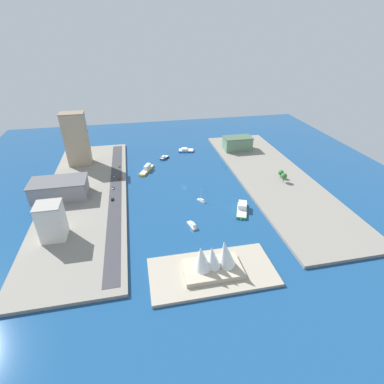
{
  "coord_description": "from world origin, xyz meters",
  "views": [
    {
      "loc": [
        41.37,
        237.09,
        131.56
      ],
      "look_at": [
        -4.03,
        15.17,
        2.35
      ],
      "focal_mm": 27.4,
      "sensor_mm": 36.0,
      "label": 1
    }
  ],
  "objects_px": {
    "taxi_yellow_cab": "(119,166)",
    "traffic_light_waterfront": "(122,175)",
    "opera_landmark": "(213,260)",
    "yacht_sleek_gray": "(192,225)",
    "van_white": "(113,188)",
    "patrol_launch_navy": "(164,158)",
    "sailboat_small_white": "(201,200)",
    "catamaran_blue": "(186,150)",
    "warehouse_low_gray": "(59,189)",
    "sedan_silver": "(114,176)",
    "ferry_yellow_fast": "(147,169)",
    "pickup_red": "(120,178)",
    "apartment_midrise_tan": "(76,139)",
    "terminal_long_green": "(237,143)",
    "suv_black": "(112,199)",
    "hotel_broad_white": "(52,221)",
    "ferry_green_doubledeck": "(242,209)"
  },
  "relations": [
    {
      "from": "ferry_yellow_fast",
      "to": "van_white",
      "type": "bearing_deg",
      "value": 47.36
    },
    {
      "from": "ferry_green_doubledeck",
      "to": "ferry_yellow_fast",
      "type": "bearing_deg",
      "value": -52.18
    },
    {
      "from": "patrol_launch_navy",
      "to": "hotel_broad_white",
      "type": "distance_m",
      "value": 158.85
    },
    {
      "from": "apartment_midrise_tan",
      "to": "catamaran_blue",
      "type": "bearing_deg",
      "value": -171.67
    },
    {
      "from": "suv_black",
      "to": "opera_landmark",
      "type": "bearing_deg",
      "value": 122.89
    },
    {
      "from": "apartment_midrise_tan",
      "to": "terminal_long_green",
      "type": "xyz_separation_m",
      "value": [
        -177.71,
        -5.07,
        -19.52
      ]
    },
    {
      "from": "pickup_red",
      "to": "terminal_long_green",
      "type": "bearing_deg",
      "value": -159.58
    },
    {
      "from": "yacht_sleek_gray",
      "to": "taxi_yellow_cab",
      "type": "xyz_separation_m",
      "value": [
        55.04,
        -115.09,
        2.07
      ]
    },
    {
      "from": "catamaran_blue",
      "to": "traffic_light_waterfront",
      "type": "bearing_deg",
      "value": 41.36
    },
    {
      "from": "traffic_light_waterfront",
      "to": "patrol_launch_navy",
      "type": "bearing_deg",
      "value": -133.88
    },
    {
      "from": "patrol_launch_navy",
      "to": "opera_landmark",
      "type": "distance_m",
      "value": 181.95
    },
    {
      "from": "sailboat_small_white",
      "to": "warehouse_low_gray",
      "type": "relative_size",
      "value": 0.26
    },
    {
      "from": "ferry_green_doubledeck",
      "to": "sedan_silver",
      "type": "xyz_separation_m",
      "value": [
        103.03,
        -79.58,
        1.08
      ]
    },
    {
      "from": "opera_landmark",
      "to": "taxi_yellow_cab",
      "type": "bearing_deg",
      "value": -70.6
    },
    {
      "from": "patrol_launch_navy",
      "to": "sailboat_small_white",
      "type": "bearing_deg",
      "value": 101.36
    },
    {
      "from": "sailboat_small_white",
      "to": "catamaran_blue",
      "type": "relative_size",
      "value": 0.62
    },
    {
      "from": "ferry_green_doubledeck",
      "to": "suv_black",
      "type": "distance_m",
      "value": 109.28
    },
    {
      "from": "catamaran_blue",
      "to": "traffic_light_waterfront",
      "type": "height_order",
      "value": "traffic_light_waterfront"
    },
    {
      "from": "ferry_yellow_fast",
      "to": "catamaran_blue",
      "type": "relative_size",
      "value": 1.32
    },
    {
      "from": "patrol_launch_navy",
      "to": "taxi_yellow_cab",
      "type": "height_order",
      "value": "taxi_yellow_cab"
    },
    {
      "from": "patrol_launch_navy",
      "to": "pickup_red",
      "type": "height_order",
      "value": "pickup_red"
    },
    {
      "from": "sailboat_small_white",
      "to": "taxi_yellow_cab",
      "type": "distance_m",
      "value": 107.13
    },
    {
      "from": "yacht_sleek_gray",
      "to": "opera_landmark",
      "type": "height_order",
      "value": "opera_landmark"
    },
    {
      "from": "taxi_yellow_cab",
      "to": "van_white",
      "type": "height_order",
      "value": "taxi_yellow_cab"
    },
    {
      "from": "terminal_long_green",
      "to": "pickup_red",
      "type": "relative_size",
      "value": 6.48
    },
    {
      "from": "yacht_sleek_gray",
      "to": "hotel_broad_white",
      "type": "height_order",
      "value": "hotel_broad_white"
    },
    {
      "from": "sailboat_small_white",
      "to": "opera_landmark",
      "type": "height_order",
      "value": "opera_landmark"
    },
    {
      "from": "taxi_yellow_cab",
      "to": "traffic_light_waterfront",
      "type": "height_order",
      "value": "traffic_light_waterfront"
    },
    {
      "from": "warehouse_low_gray",
      "to": "sedan_silver",
      "type": "distance_m",
      "value": 53.82
    },
    {
      "from": "catamaran_blue",
      "to": "traffic_light_waterfront",
      "type": "xyz_separation_m",
      "value": [
        74.12,
        65.27,
        5.41
      ]
    },
    {
      "from": "taxi_yellow_cab",
      "to": "sailboat_small_white",
      "type": "bearing_deg",
      "value": 130.71
    },
    {
      "from": "ferry_green_doubledeck",
      "to": "van_white",
      "type": "bearing_deg",
      "value": -28.02
    },
    {
      "from": "van_white",
      "to": "opera_landmark",
      "type": "height_order",
      "value": "opera_landmark"
    },
    {
      "from": "apartment_midrise_tan",
      "to": "warehouse_low_gray",
      "type": "height_order",
      "value": "apartment_midrise_tan"
    },
    {
      "from": "terminal_long_green",
      "to": "opera_landmark",
      "type": "xyz_separation_m",
      "value": [
        80.12,
        186.59,
        0.29
      ]
    },
    {
      "from": "apartment_midrise_tan",
      "to": "warehouse_low_gray",
      "type": "xyz_separation_m",
      "value": [
        8.32,
        70.07,
        -19.47
      ]
    },
    {
      "from": "catamaran_blue",
      "to": "patrol_launch_navy",
      "type": "bearing_deg",
      "value": 31.65
    },
    {
      "from": "sailboat_small_white",
      "to": "pickup_red",
      "type": "height_order",
      "value": "sailboat_small_white"
    },
    {
      "from": "ferry_yellow_fast",
      "to": "pickup_red",
      "type": "relative_size",
      "value": 5.05
    },
    {
      "from": "sailboat_small_white",
      "to": "patrol_launch_navy",
      "type": "distance_m",
      "value": 100.72
    },
    {
      "from": "yacht_sleek_gray",
      "to": "van_white",
      "type": "xyz_separation_m",
      "value": [
        59.81,
        -68.24,
        2.03
      ]
    },
    {
      "from": "hotel_broad_white",
      "to": "suv_black",
      "type": "bearing_deg",
      "value": -130.25
    },
    {
      "from": "hotel_broad_white",
      "to": "terminal_long_green",
      "type": "distance_m",
      "value": 224.08
    },
    {
      "from": "sailboat_small_white",
      "to": "taxi_yellow_cab",
      "type": "xyz_separation_m",
      "value": [
        69.86,
        -81.18,
        2.3
      ]
    },
    {
      "from": "ferry_green_doubledeck",
      "to": "taxi_yellow_cab",
      "type": "relative_size",
      "value": 5.4
    },
    {
      "from": "hotel_broad_white",
      "to": "yacht_sleek_gray",
      "type": "bearing_deg",
      "value": 177.75
    },
    {
      "from": "catamaran_blue",
      "to": "suv_black",
      "type": "relative_size",
      "value": 4.38
    },
    {
      "from": "patrol_launch_navy",
      "to": "taxi_yellow_cab",
      "type": "bearing_deg",
      "value": 19.34
    },
    {
      "from": "sailboat_small_white",
      "to": "suv_black",
      "type": "height_order",
      "value": "sailboat_small_white"
    },
    {
      "from": "terminal_long_green",
      "to": "van_white",
      "type": "bearing_deg",
      "value": 25.96
    }
  ]
}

